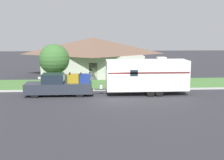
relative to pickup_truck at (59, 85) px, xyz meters
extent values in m
plane|color=#2D2D33|center=(4.40, -1.73, -0.94)|extent=(120.00, 120.00, 0.00)
cube|color=#ADADA8|center=(4.40, 2.02, -0.87)|extent=(80.00, 0.30, 0.14)
cube|color=#477538|center=(4.40, 5.67, -0.93)|extent=(80.00, 7.00, 0.03)
cube|color=#B2B2A8|center=(3.18, 12.43, 0.48)|extent=(12.48, 7.88, 2.85)
pyramid|color=brown|center=(3.18, 12.43, 2.98)|extent=(13.48, 8.51, 2.14)
cube|color=#4C3828|center=(3.18, 8.52, 0.11)|extent=(1.00, 0.06, 2.10)
cylinder|color=black|center=(-2.16, -0.84, -0.48)|extent=(0.92, 0.28, 0.92)
cylinder|color=black|center=(-2.16, 0.84, -0.48)|extent=(0.92, 0.28, 0.92)
cylinder|color=black|center=(1.88, -0.84, -0.48)|extent=(0.92, 0.28, 0.92)
cylinder|color=black|center=(1.88, 0.84, -0.48)|extent=(0.92, 0.28, 0.92)
cube|color=#282D38|center=(-1.25, 0.00, -0.22)|extent=(3.79, 2.04, 0.93)
cube|color=#19232D|center=(-0.57, 0.00, 0.67)|extent=(1.97, 1.88, 0.86)
cube|color=#282D38|center=(1.82, 0.00, -0.22)|extent=(2.34, 2.04, 0.93)
cube|color=#333333|center=(3.05, 0.00, -0.57)|extent=(0.12, 1.84, 0.20)
cube|color=olive|center=(1.30, 0.00, 0.64)|extent=(1.08, 0.86, 0.80)
cube|color=black|center=(0.96, 0.00, 1.12)|extent=(0.10, 0.94, 0.08)
cube|color=navy|center=(2.33, 0.00, 0.64)|extent=(1.08, 0.86, 0.80)
cube|color=black|center=(1.99, 0.00, 1.12)|extent=(0.10, 0.94, 0.08)
cylinder|color=black|center=(8.35, -1.07, -0.58)|extent=(0.73, 0.22, 0.73)
cylinder|color=black|center=(8.35, 1.07, -0.58)|extent=(0.73, 0.22, 0.73)
cylinder|color=black|center=(9.16, -1.07, -0.58)|extent=(0.73, 0.22, 0.73)
cylinder|color=black|center=(9.16, 1.07, -0.58)|extent=(0.73, 0.22, 0.73)
cube|color=silver|center=(8.15, 0.00, 0.92)|extent=(7.59, 2.42, 2.77)
cube|color=#5B1E1E|center=(8.15, -1.22, 1.26)|extent=(7.44, 0.01, 0.14)
cube|color=#383838|center=(3.79, 0.00, -0.42)|extent=(1.11, 0.12, 0.10)
cylinder|color=silver|center=(3.85, 0.00, -0.19)|extent=(0.28, 0.28, 0.36)
cube|color=silver|center=(9.51, 0.00, 2.44)|extent=(0.80, 0.68, 0.28)
cube|color=#19232D|center=(6.78, -1.22, 1.26)|extent=(0.70, 0.01, 0.56)
cylinder|color=brown|center=(-2.22, 3.12, -0.41)|extent=(0.09, 0.09, 1.06)
cube|color=silver|center=(-2.22, 3.12, 0.23)|extent=(0.48, 0.20, 0.22)
cylinder|color=brown|center=(-0.89, 4.03, -0.04)|extent=(0.24, 0.24, 1.81)
sphere|color=#38662D|center=(-0.89, 4.03, 2.05)|extent=(3.17, 3.17, 3.17)
camera|label=1|loc=(2.96, -28.63, 5.21)|focal=50.00mm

